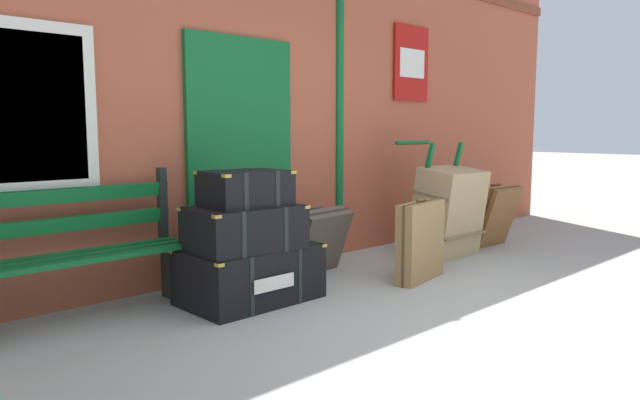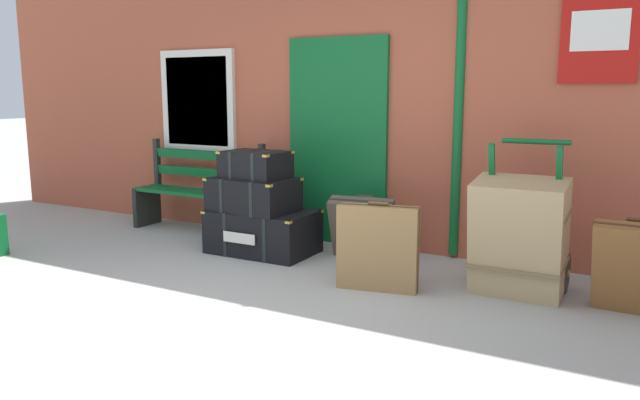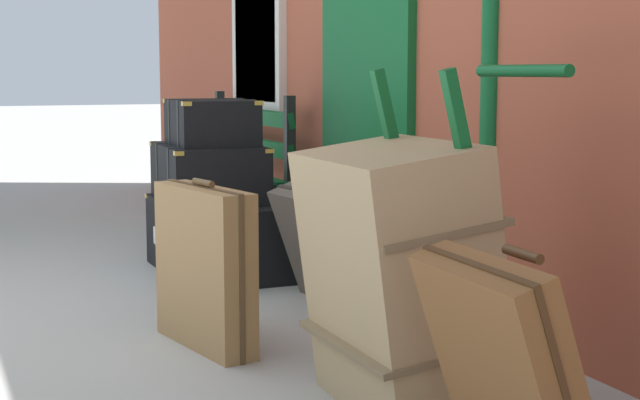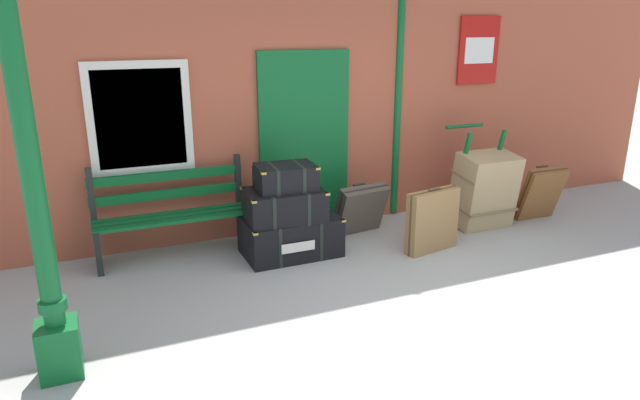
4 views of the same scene
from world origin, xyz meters
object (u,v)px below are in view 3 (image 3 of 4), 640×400
at_px(platform_bench, 233,174).
at_px(steamer_trunk_middle, 209,172).
at_px(steamer_trunk_top, 212,122).
at_px(suitcase_charcoal, 509,383).
at_px(porters_trolley, 443,327).
at_px(large_brown_trunk, 399,277).
at_px(suitcase_umber, 326,245).
at_px(suitcase_olive, 205,267).
at_px(steamer_trunk_base, 221,237).

xyz_separation_m(platform_bench, steamer_trunk_middle, (1.08, -0.48, 0.14)).
relative_size(steamer_trunk_middle, steamer_trunk_top, 1.32).
bearing_deg(suitcase_charcoal, porters_trolley, 161.87).
relative_size(steamer_trunk_middle, large_brown_trunk, 0.90).
xyz_separation_m(large_brown_trunk, suitcase_charcoal, (0.81, -0.09, -0.12)).
bearing_deg(steamer_trunk_middle, suitcase_charcoal, -2.57).
xyz_separation_m(suitcase_umber, suitcase_charcoal, (2.30, -0.45, 0.04)).
bearing_deg(platform_bench, suitcase_olive, -19.96).
bearing_deg(large_brown_trunk, porters_trolley, 90.00).
relative_size(steamer_trunk_base, porters_trolley, 0.86).
bearing_deg(suitcase_charcoal, steamer_trunk_middle, 177.43).
bearing_deg(porters_trolley, steamer_trunk_top, -177.67).
bearing_deg(suitcase_umber, suitcase_olive, -57.49).
distance_m(steamer_trunk_base, steamer_trunk_middle, 0.38).
relative_size(porters_trolley, large_brown_trunk, 1.27).
distance_m(porters_trolley, suitcase_charcoal, 0.86).
xyz_separation_m(steamer_trunk_middle, suitcase_olive, (1.53, -0.46, -0.24)).
distance_m(steamer_trunk_top, suitcase_olive, 1.66).
bearing_deg(large_brown_trunk, suitcase_olive, -158.16).
distance_m(platform_bench, suitcase_umber, 2.14).
xyz_separation_m(large_brown_trunk, suitcase_olive, (-1.00, -0.40, -0.12)).
bearing_deg(suitcase_olive, steamer_trunk_top, 162.40).
bearing_deg(steamer_trunk_middle, porters_trolley, 2.62).
xyz_separation_m(steamer_trunk_base, large_brown_trunk, (2.45, -0.11, 0.25)).
height_order(platform_bench, suitcase_olive, platform_bench).
distance_m(platform_bench, steamer_trunk_top, 1.28).
height_order(suitcase_umber, suitcase_charcoal, suitcase_charcoal).
bearing_deg(steamer_trunk_top, large_brown_trunk, -1.73).
height_order(steamer_trunk_middle, steamer_trunk_top, steamer_trunk_top).
distance_m(porters_trolley, large_brown_trunk, 0.26).
bearing_deg(suitcase_charcoal, large_brown_trunk, 173.81).
height_order(platform_bench, suitcase_umber, platform_bench).
bearing_deg(suitcase_olive, steamer_trunk_middle, 163.10).
distance_m(suitcase_olive, suitcase_charcoal, 1.84).
bearing_deg(steamer_trunk_base, suitcase_charcoal, -3.39).
xyz_separation_m(porters_trolley, suitcase_olive, (-1.00, -0.58, 0.07)).
height_order(steamer_trunk_base, suitcase_charcoal, suitcase_charcoal).
distance_m(steamer_trunk_top, porters_trolley, 2.58).
bearing_deg(porters_trolley, suitcase_olive, -149.97).
bearing_deg(suitcase_charcoal, platform_bench, 171.84).
relative_size(suitcase_umber, suitcase_olive, 0.90).
bearing_deg(suitcase_umber, porters_trolley, -7.07).
distance_m(large_brown_trunk, suitcase_charcoal, 0.82).
relative_size(platform_bench, steamer_trunk_base, 1.57).
bearing_deg(steamer_trunk_base, platform_bench, 159.16).
xyz_separation_m(platform_bench, suitcase_umber, (2.12, -0.18, -0.14)).
xyz_separation_m(suitcase_olive, suitcase_charcoal, (1.81, 0.31, 0.00)).
relative_size(platform_bench, porters_trolley, 1.35).
bearing_deg(suitcase_olive, suitcase_charcoal, 9.81).
xyz_separation_m(large_brown_trunk, suitcase_umber, (-1.49, 0.36, -0.16)).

